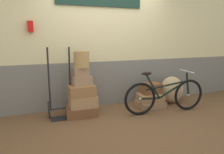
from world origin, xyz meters
The scene contains 14 objects.
ground centered at (0.00, 0.00, -0.03)m, with size 10.10×5.20×0.06m, color brown.
station_building centered at (0.01, 0.85, 1.54)m, with size 8.10×0.74×3.07m.
suitcase_0 centered at (-0.66, 0.34, 0.09)m, with size 0.57×0.48×0.18m, color brown.
suitcase_1 centered at (-0.63, 0.30, 0.29)m, with size 0.51×0.37×0.21m, color #9E754C.
suitcase_2 centered at (-0.65, 0.30, 0.50)m, with size 0.48×0.37×0.20m, color olive.
suitcase_3 centered at (-0.64, 0.32, 0.68)m, with size 0.34×0.27×0.17m, color #937051.
suitcase_4 centered at (-0.65, 0.32, 0.85)m, with size 0.27×0.22×0.17m, color #937051.
suitcase_5 centered at (0.84, 0.29, 0.06)m, with size 0.55×0.45×0.13m, color #937051.
suitcase_6 centered at (0.83, 0.29, 0.21)m, with size 0.52×0.40×0.16m, color #9E754C.
suitcase_7 centered at (0.86, 0.34, 0.40)m, with size 0.41×0.31×0.22m, color brown.
wicker_basket centered at (-0.63, 0.32, 1.08)m, with size 0.28×0.28×0.30m, color #A8844C.
luggage_trolley centered at (-1.04, 0.37, 0.28)m, with size 0.46×0.38×1.31m.
burlap_sack centered at (1.43, 0.39, 0.30)m, with size 0.54×0.46×0.61m, color tan.
bicycle centered at (0.93, -0.10, 0.35)m, with size 1.71×0.46×0.84m.
Camera 1 is at (-1.42, -3.45, 1.50)m, focal length 33.37 mm.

